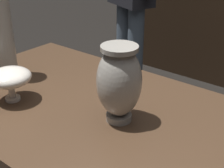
# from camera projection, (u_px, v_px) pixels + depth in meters

# --- Properties ---
(vase_centerpiece) EXTENTS (0.12, 0.12, 0.22)m
(vase_centerpiece) POSITION_uv_depth(u_px,v_px,m) (119.00, 82.00, 0.85)
(vase_centerpiece) COLOR gray
(vase_centerpiece) RESTS_ON display_plinth
(vase_tall_behind) EXTENTS (0.13, 0.13, 0.10)m
(vase_tall_behind) POSITION_uv_depth(u_px,v_px,m) (10.00, 78.00, 0.97)
(vase_tall_behind) COLOR silver
(vase_tall_behind) RESTS_ON display_plinth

